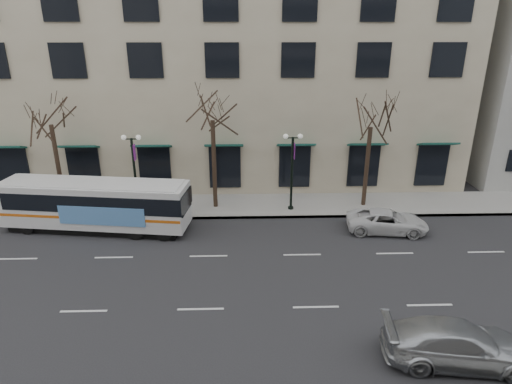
{
  "coord_description": "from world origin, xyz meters",
  "views": [
    {
      "loc": [
        1.94,
        -17.76,
        11.32
      ],
      "look_at": [
        2.5,
        1.33,
        4.0
      ],
      "focal_mm": 30.0,
      "sensor_mm": 36.0,
      "label": 1
    }
  ],
  "objects_px": {
    "lamp_post_left": "(135,170)",
    "tree_far_mid": "(212,105)",
    "city_bus": "(96,204)",
    "white_pickup": "(387,221)",
    "tree_far_right": "(372,112)",
    "silver_car": "(457,344)",
    "tree_far_left": "(48,109)",
    "lamp_post_right": "(292,169)"
  },
  "relations": [
    {
      "from": "lamp_post_left",
      "to": "tree_far_mid",
      "type": "bearing_deg",
      "value": 6.85
    },
    {
      "from": "tree_far_mid",
      "to": "city_bus",
      "type": "bearing_deg",
      "value": -156.11
    },
    {
      "from": "white_pickup",
      "to": "lamp_post_left",
      "type": "bearing_deg",
      "value": 85.83
    },
    {
      "from": "tree_far_right",
      "to": "white_pickup",
      "type": "relative_size",
      "value": 1.71
    },
    {
      "from": "tree_far_mid",
      "to": "city_bus",
      "type": "height_order",
      "value": "tree_far_mid"
    },
    {
      "from": "tree_far_mid",
      "to": "silver_car",
      "type": "xyz_separation_m",
      "value": [
        9.52,
        -14.43,
        -6.14
      ]
    },
    {
      "from": "tree_far_left",
      "to": "silver_car",
      "type": "distance_m",
      "value": 24.99
    },
    {
      "from": "lamp_post_left",
      "to": "white_pickup",
      "type": "height_order",
      "value": "lamp_post_left"
    },
    {
      "from": "tree_far_right",
      "to": "lamp_post_left",
      "type": "bearing_deg",
      "value": -177.71
    },
    {
      "from": "lamp_post_right",
      "to": "white_pickup",
      "type": "bearing_deg",
      "value": -30.73
    },
    {
      "from": "lamp_post_left",
      "to": "city_bus",
      "type": "distance_m",
      "value": 3.29
    },
    {
      "from": "lamp_post_right",
      "to": "city_bus",
      "type": "xyz_separation_m",
      "value": [
        -11.82,
        -2.41,
        -1.3
      ]
    },
    {
      "from": "silver_car",
      "to": "tree_far_left",
      "type": "bearing_deg",
      "value": 59.88
    },
    {
      "from": "lamp_post_left",
      "to": "lamp_post_right",
      "type": "relative_size",
      "value": 1.0
    },
    {
      "from": "lamp_post_right",
      "to": "tree_far_right",
      "type": "bearing_deg",
      "value": 6.85
    },
    {
      "from": "tree_far_mid",
      "to": "lamp_post_right",
      "type": "bearing_deg",
      "value": -6.83
    },
    {
      "from": "lamp_post_left",
      "to": "white_pickup",
      "type": "distance_m",
      "value": 15.86
    },
    {
      "from": "lamp_post_left",
      "to": "silver_car",
      "type": "bearing_deg",
      "value": -43.61
    },
    {
      "from": "tree_far_mid",
      "to": "silver_car",
      "type": "bearing_deg",
      "value": -56.58
    },
    {
      "from": "city_bus",
      "to": "white_pickup",
      "type": "relative_size",
      "value": 2.4
    },
    {
      "from": "tree_far_mid",
      "to": "lamp_post_left",
      "type": "xyz_separation_m",
      "value": [
        -4.99,
        -0.6,
        -3.96
      ]
    },
    {
      "from": "tree_far_right",
      "to": "lamp_post_left",
      "type": "relative_size",
      "value": 1.55
    },
    {
      "from": "tree_far_right",
      "to": "silver_car",
      "type": "height_order",
      "value": "tree_far_right"
    },
    {
      "from": "lamp_post_left",
      "to": "silver_car",
      "type": "relative_size",
      "value": 0.99
    },
    {
      "from": "tree_far_mid",
      "to": "white_pickup",
      "type": "relative_size",
      "value": 1.82
    },
    {
      "from": "tree_far_left",
      "to": "lamp_post_right",
      "type": "xyz_separation_m",
      "value": [
        15.01,
        -0.6,
        -3.75
      ]
    },
    {
      "from": "tree_far_left",
      "to": "lamp_post_left",
      "type": "xyz_separation_m",
      "value": [
        5.01,
        -0.6,
        -3.75
      ]
    },
    {
      "from": "silver_car",
      "to": "white_pickup",
      "type": "height_order",
      "value": "silver_car"
    },
    {
      "from": "tree_far_right",
      "to": "silver_car",
      "type": "bearing_deg",
      "value": -91.91
    },
    {
      "from": "tree_far_mid",
      "to": "tree_far_left",
      "type": "bearing_deg",
      "value": -180.0
    },
    {
      "from": "white_pickup",
      "to": "silver_car",
      "type": "bearing_deg",
      "value": -177.06
    },
    {
      "from": "tree_far_left",
      "to": "city_bus",
      "type": "xyz_separation_m",
      "value": [
        3.19,
        -3.01,
        -5.06
      ]
    },
    {
      "from": "lamp_post_right",
      "to": "silver_car",
      "type": "distance_m",
      "value": 14.71
    },
    {
      "from": "lamp_post_left",
      "to": "silver_car",
      "type": "height_order",
      "value": "lamp_post_left"
    },
    {
      "from": "tree_far_left",
      "to": "tree_far_mid",
      "type": "distance_m",
      "value": 10.0
    },
    {
      "from": "tree_far_mid",
      "to": "tree_far_right",
      "type": "bearing_deg",
      "value": -0.0
    },
    {
      "from": "tree_far_mid",
      "to": "lamp_post_left",
      "type": "height_order",
      "value": "tree_far_mid"
    },
    {
      "from": "tree_far_right",
      "to": "lamp_post_right",
      "type": "bearing_deg",
      "value": -173.15
    },
    {
      "from": "tree_far_right",
      "to": "silver_car",
      "type": "distance_m",
      "value": 15.5
    },
    {
      "from": "lamp_post_left",
      "to": "tree_far_left",
      "type": "bearing_deg",
      "value": 173.17
    },
    {
      "from": "tree_far_left",
      "to": "tree_far_mid",
      "type": "xyz_separation_m",
      "value": [
        10.0,
        0.0,
        0.21
      ]
    },
    {
      "from": "tree_far_mid",
      "to": "lamp_post_left",
      "type": "bearing_deg",
      "value": -173.15
    }
  ]
}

